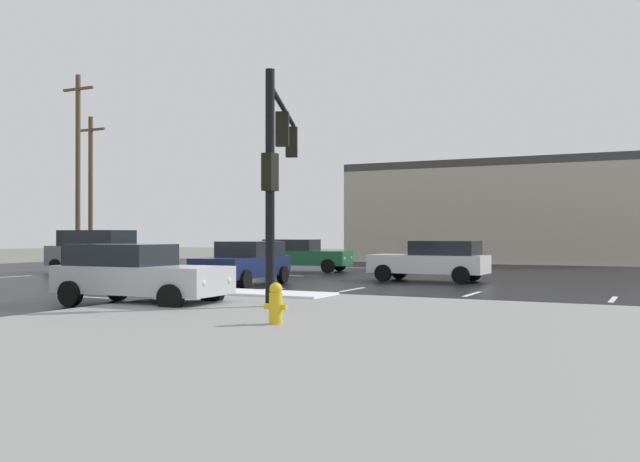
% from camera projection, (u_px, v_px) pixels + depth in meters
% --- Properties ---
extents(ground_plane, '(120.00, 120.00, 0.00)m').
position_uv_depth(ground_plane, '(203.00, 285.00, 26.07)').
color(ground_plane, slate).
extents(road_asphalt, '(44.00, 44.00, 0.02)m').
position_uv_depth(road_asphalt, '(203.00, 284.00, 26.07)').
color(road_asphalt, black).
rests_on(road_asphalt, ground_plane).
extents(sidewalk_corner, '(18.00, 18.00, 0.14)m').
position_uv_depth(sidewalk_corner, '(400.00, 360.00, 10.00)').
color(sidewalk_corner, gray).
rests_on(sidewalk_corner, ground_plane).
extents(snow_strip_curbside, '(4.00, 1.60, 0.06)m').
position_uv_depth(snow_strip_curbside, '(264.00, 293.00, 20.27)').
color(snow_strip_curbside, white).
rests_on(snow_strip_curbside, sidewalk_corner).
extents(lane_markings, '(36.15, 36.15, 0.01)m').
position_uv_depth(lane_markings, '(208.00, 288.00, 24.31)').
color(lane_markings, silver).
rests_on(lane_markings, road_asphalt).
extents(traffic_signal_mast, '(2.61, 5.82, 5.66)m').
position_uv_depth(traffic_signal_mast, '(278.00, 154.00, 18.63)').
color(traffic_signal_mast, black).
rests_on(traffic_signal_mast, sidewalk_corner).
extents(fire_hydrant, '(0.48, 0.26, 0.79)m').
position_uv_depth(fire_hydrant, '(276.00, 303.00, 13.53)').
color(fire_hydrant, gold).
rests_on(fire_hydrant, sidewalk_corner).
extents(strip_building_background, '(19.41, 8.00, 6.60)m').
position_uv_depth(strip_building_background, '(500.00, 213.00, 47.40)').
color(strip_building_background, '#BCB29E').
rests_on(strip_building_background, ground_plane).
extents(suv_grey, '(4.86, 2.22, 2.03)m').
position_uv_depth(suv_grey, '(96.00, 250.00, 33.74)').
color(suv_grey, slate).
rests_on(suv_grey, road_asphalt).
extents(sedan_navy, '(2.34, 4.65, 1.58)m').
position_uv_depth(sedan_navy, '(245.00, 262.00, 25.39)').
color(sedan_navy, '#141E47').
rests_on(sedan_navy, road_asphalt).
extents(sedan_white, '(4.54, 2.02, 1.58)m').
position_uv_depth(sedan_white, '(433.00, 260.00, 27.48)').
color(sedan_white, white).
rests_on(sedan_white, road_asphalt).
extents(sedan_silver, '(4.60, 2.18, 1.58)m').
position_uv_depth(sedan_silver, '(136.00, 273.00, 18.18)').
color(sedan_silver, '#B7BABF').
rests_on(sedan_silver, road_asphalt).
extents(sedan_green, '(4.68, 2.45, 1.58)m').
position_uv_depth(sedan_green, '(301.00, 255.00, 34.85)').
color(sedan_green, '#195933').
rests_on(sedan_green, road_asphalt).
extents(utility_pole_far, '(2.20, 0.28, 10.97)m').
position_uv_depth(utility_pole_far, '(78.00, 167.00, 40.40)').
color(utility_pole_far, brown).
rests_on(utility_pole_far, ground_plane).
extents(utility_pole_distant, '(2.20, 0.28, 9.10)m').
position_uv_depth(utility_pole_distant, '(91.00, 187.00, 43.57)').
color(utility_pole_distant, brown).
rests_on(utility_pole_distant, ground_plane).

